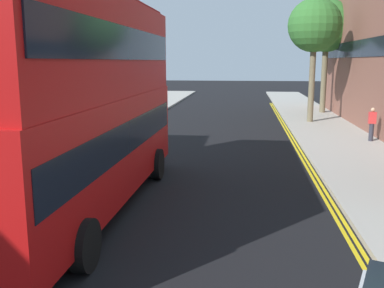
% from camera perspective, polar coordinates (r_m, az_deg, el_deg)
% --- Properties ---
extents(sidewalk_right, '(4.00, 80.00, 0.14)m').
position_cam_1_polar(sidewalk_right, '(17.33, 22.28, -3.00)').
color(sidewalk_right, '#ADA89E').
rests_on(sidewalk_right, ground).
extents(sidewalk_left, '(4.00, 80.00, 0.14)m').
position_cam_1_polar(sidewalk_left, '(18.68, -19.87, -1.88)').
color(sidewalk_left, '#ADA89E').
rests_on(sidewalk_left, ground).
extents(kerb_line_outer, '(0.10, 56.00, 0.01)m').
position_cam_1_polar(kerb_line_outer, '(14.99, 16.47, -4.95)').
color(kerb_line_outer, yellow).
rests_on(kerb_line_outer, ground).
extents(kerb_line_inner, '(0.10, 56.00, 0.01)m').
position_cam_1_polar(kerb_line_inner, '(14.97, 15.86, -4.95)').
color(kerb_line_inner, yellow).
rests_on(kerb_line_inner, ground).
extents(double_decker_bus_away, '(2.85, 10.82, 5.64)m').
position_cam_1_polar(double_decker_bus_away, '(11.63, -14.24, 5.88)').
color(double_decker_bus_away, '#B20F0F').
rests_on(double_decker_bus_away, ground).
extents(pedestrian_far, '(0.34, 0.22, 1.62)m').
position_cam_1_polar(pedestrian_far, '(22.78, 22.45, 2.47)').
color(pedestrian_far, '#2D2D38').
rests_on(pedestrian_far, sidewalk_right).
extents(street_tree_near, '(3.29, 3.29, 7.64)m').
position_cam_1_polar(street_tree_near, '(28.85, 15.73, 14.59)').
color(street_tree_near, '#6B6047').
rests_on(street_tree_near, sidewalk_right).
extents(street_tree_mid, '(3.77, 3.77, 8.23)m').
position_cam_1_polar(street_tree_mid, '(34.41, 17.20, 14.43)').
color(street_tree_mid, '#6B6047').
rests_on(street_tree_mid, sidewalk_right).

